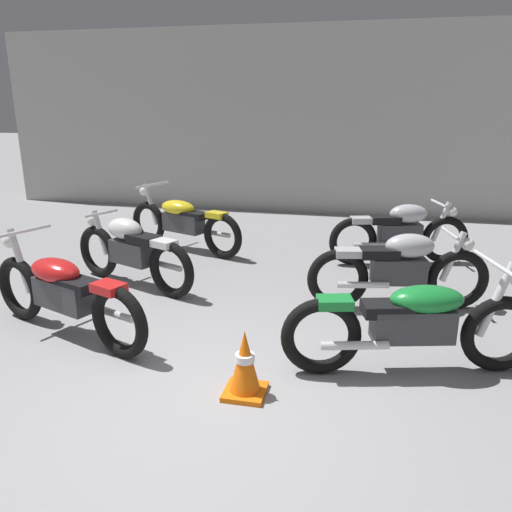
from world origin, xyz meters
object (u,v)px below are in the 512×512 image
(motorcycle_left_row_1, at_px, (131,250))
(motorcycle_left_row_2, at_px, (183,221))
(motorcycle_right_row_1, at_px, (400,269))
(motorcycle_right_row_2, at_px, (401,232))
(motorcycle_right_row_0, at_px, (414,322))
(traffic_cone, at_px, (245,364))
(motorcycle_left_row_0, at_px, (63,292))

(motorcycle_left_row_1, height_order, motorcycle_left_row_2, motorcycle_left_row_2)
(motorcycle_right_row_1, xyz_separation_m, motorcycle_right_row_2, (0.09, 1.67, 0.00))
(motorcycle_right_row_0, relative_size, motorcycle_right_row_2, 1.11)
(motorcycle_left_row_2, xyz_separation_m, traffic_cone, (1.88, -3.69, -0.19))
(motorcycle_left_row_2, height_order, traffic_cone, motorcycle_left_row_2)
(motorcycle_left_row_0, xyz_separation_m, traffic_cone, (1.93, -0.63, -0.19))
(traffic_cone, bearing_deg, motorcycle_left_row_2, 116.95)
(motorcycle_left_row_1, relative_size, motorcycle_right_row_1, 0.95)
(motorcycle_left_row_1, distance_m, motorcycle_right_row_2, 3.63)
(motorcycle_right_row_1, relative_size, motorcycle_right_row_2, 1.02)
(motorcycle_left_row_0, bearing_deg, motorcycle_right_row_2, 43.53)
(motorcycle_right_row_0, distance_m, motorcycle_right_row_1, 1.40)
(motorcycle_left_row_1, height_order, motorcycle_right_row_0, motorcycle_right_row_0)
(motorcycle_left_row_0, height_order, motorcycle_left_row_1, motorcycle_left_row_0)
(motorcycle_right_row_2, bearing_deg, motorcycle_left_row_0, -136.47)
(motorcycle_left_row_2, xyz_separation_m, motorcycle_right_row_0, (3.15, -3.05, 0.00))
(motorcycle_left_row_1, xyz_separation_m, motorcycle_left_row_2, (0.05, 1.63, -0.01))
(motorcycle_left_row_0, bearing_deg, motorcycle_left_row_2, 88.93)
(motorcycle_left_row_2, relative_size, motorcycle_right_row_1, 1.05)
(motorcycle_left_row_2, bearing_deg, motorcycle_right_row_1, -28.02)
(motorcycle_right_row_2, bearing_deg, motorcycle_left_row_2, -179.67)
(motorcycle_right_row_0, xyz_separation_m, motorcycle_right_row_2, (0.03, 3.07, 0.01))
(motorcycle_left_row_1, bearing_deg, motorcycle_right_row_1, -0.31)
(motorcycle_right_row_1, bearing_deg, traffic_cone, -120.87)
(motorcycle_left_row_2, bearing_deg, motorcycle_right_row_2, 0.33)
(motorcycle_left_row_0, xyz_separation_m, motorcycle_right_row_0, (3.21, 0.01, 0.00))
(motorcycle_right_row_0, height_order, traffic_cone, motorcycle_right_row_0)
(motorcycle_left_row_2, distance_m, motorcycle_right_row_2, 3.18)
(motorcycle_left_row_0, relative_size, traffic_cone, 3.82)
(motorcycle_left_row_1, xyz_separation_m, traffic_cone, (1.92, -2.06, -0.20))
(motorcycle_right_row_0, bearing_deg, motorcycle_right_row_1, 92.27)
(motorcycle_left_row_1, xyz_separation_m, motorcycle_right_row_1, (3.15, -0.02, 0.00))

